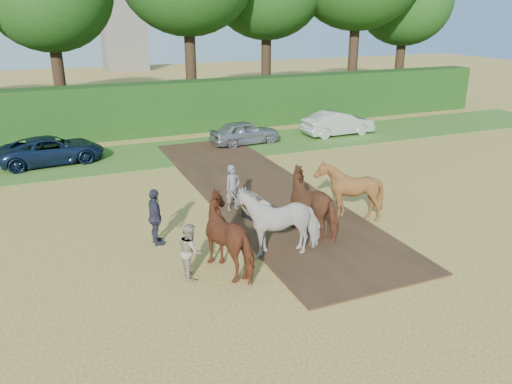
{
  "coord_description": "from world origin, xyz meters",
  "views": [
    {
      "loc": [
        -5.98,
        -10.57,
        6.84
      ],
      "look_at": [
        -0.13,
        3.28,
        1.4
      ],
      "focal_mm": 35.0,
      "sensor_mm": 36.0,
      "label": 1
    }
  ],
  "objects_px": {
    "spectator_near": "(190,251)",
    "spectator_far": "(155,217)",
    "parked_cars": "(73,148)",
    "plough_team": "(296,210)"
  },
  "relations": [
    {
      "from": "spectator_near",
      "to": "spectator_far",
      "type": "relative_size",
      "value": 0.85
    },
    {
      "from": "plough_team",
      "to": "parked_cars",
      "type": "height_order",
      "value": "plough_team"
    },
    {
      "from": "parked_cars",
      "to": "plough_team",
      "type": "bearing_deg",
      "value": -64.16
    },
    {
      "from": "spectator_near",
      "to": "spectator_far",
      "type": "height_order",
      "value": "spectator_far"
    },
    {
      "from": "spectator_near",
      "to": "spectator_far",
      "type": "distance_m",
      "value": 2.42
    },
    {
      "from": "spectator_near",
      "to": "plough_team",
      "type": "relative_size",
      "value": 0.22
    },
    {
      "from": "spectator_near",
      "to": "plough_team",
      "type": "bearing_deg",
      "value": -71.4
    },
    {
      "from": "spectator_near",
      "to": "parked_cars",
      "type": "distance_m",
      "value": 13.19
    },
    {
      "from": "spectator_far",
      "to": "parked_cars",
      "type": "xyz_separation_m",
      "value": [
        -1.72,
        10.63,
        -0.21
      ]
    },
    {
      "from": "plough_team",
      "to": "spectator_near",
      "type": "bearing_deg",
      "value": -165.41
    }
  ]
}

